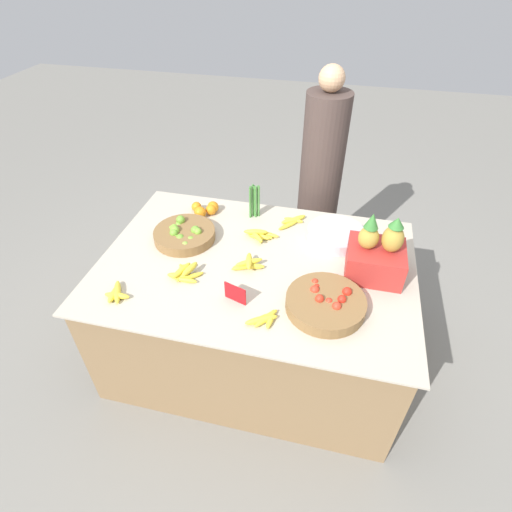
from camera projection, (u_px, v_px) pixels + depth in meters
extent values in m
plane|color=gray|center=(256.00, 348.00, 2.66)|extent=(12.00, 12.00, 0.00)
cube|color=olive|center=(256.00, 310.00, 2.43)|extent=(1.64, 1.14, 0.73)
cube|color=#BCB29E|center=(256.00, 264.00, 2.19)|extent=(1.71, 1.19, 0.01)
cylinder|color=olive|center=(185.00, 235.00, 2.34)|extent=(0.36, 0.36, 0.06)
sphere|color=#89BC42|center=(185.00, 245.00, 2.24)|extent=(0.04, 0.04, 0.04)
sphere|color=#7AB238|center=(183.00, 245.00, 2.26)|extent=(0.04, 0.04, 0.04)
sphere|color=#7AB238|center=(173.00, 230.00, 2.36)|extent=(0.05, 0.05, 0.05)
sphere|color=#7AB238|center=(191.00, 240.00, 2.28)|extent=(0.05, 0.05, 0.05)
sphere|color=#7AB238|center=(175.00, 230.00, 2.31)|extent=(0.05, 0.05, 0.05)
sphere|color=#7AB238|center=(174.00, 228.00, 2.32)|extent=(0.04, 0.04, 0.04)
sphere|color=#6BA333|center=(181.00, 220.00, 2.38)|extent=(0.05, 0.05, 0.05)
sphere|color=#7AB238|center=(176.00, 239.00, 2.30)|extent=(0.05, 0.05, 0.05)
sphere|color=#6BA333|center=(195.00, 230.00, 2.32)|extent=(0.05, 0.05, 0.05)
sphere|color=#6BA333|center=(180.00, 238.00, 2.29)|extent=(0.05, 0.05, 0.05)
sphere|color=#6BA333|center=(174.00, 233.00, 2.30)|extent=(0.05, 0.05, 0.05)
sphere|color=#7AB238|center=(174.00, 230.00, 2.34)|extent=(0.04, 0.04, 0.04)
sphere|color=#7AB238|center=(198.00, 232.00, 2.30)|extent=(0.04, 0.04, 0.04)
sphere|color=#6BA333|center=(179.00, 225.00, 2.39)|extent=(0.04, 0.04, 0.04)
cylinder|color=olive|center=(326.00, 303.00, 1.91)|extent=(0.38, 0.38, 0.06)
sphere|color=red|center=(315.00, 290.00, 1.94)|extent=(0.05, 0.05, 0.05)
sphere|color=red|center=(337.00, 306.00, 1.85)|extent=(0.04, 0.04, 0.04)
sphere|color=red|center=(317.00, 287.00, 1.97)|extent=(0.04, 0.04, 0.04)
sphere|color=red|center=(320.00, 299.00, 1.88)|extent=(0.04, 0.04, 0.04)
sphere|color=red|center=(347.00, 292.00, 1.92)|extent=(0.05, 0.05, 0.05)
sphere|color=red|center=(329.00, 302.00, 1.89)|extent=(0.04, 0.04, 0.04)
sphere|color=red|center=(315.00, 282.00, 1.99)|extent=(0.04, 0.04, 0.04)
sphere|color=red|center=(342.00, 299.00, 1.88)|extent=(0.04, 0.04, 0.04)
sphere|color=red|center=(322.00, 292.00, 1.96)|extent=(0.05, 0.05, 0.05)
sphere|color=red|center=(337.00, 319.00, 1.84)|extent=(0.05, 0.05, 0.05)
sphere|color=red|center=(329.00, 287.00, 2.00)|extent=(0.04, 0.04, 0.04)
sphere|color=orange|center=(197.00, 207.00, 2.57)|extent=(0.06, 0.06, 0.06)
sphere|color=orange|center=(211.00, 210.00, 2.54)|extent=(0.07, 0.07, 0.07)
sphere|color=orange|center=(213.00, 207.00, 2.56)|extent=(0.07, 0.07, 0.07)
sphere|color=orange|center=(200.00, 212.00, 2.51)|extent=(0.08, 0.08, 0.08)
cylinder|color=#B7B7BF|center=(336.00, 235.00, 2.34)|extent=(0.33, 0.33, 0.07)
cube|color=red|center=(235.00, 293.00, 1.94)|extent=(0.12, 0.04, 0.10)
cube|color=#B22D28|center=(375.00, 261.00, 2.08)|extent=(0.29, 0.26, 0.16)
ellipsoid|color=#B28E38|center=(369.00, 238.00, 1.99)|extent=(0.10, 0.10, 0.12)
cone|color=#387A33|center=(372.00, 221.00, 1.93)|extent=(0.07, 0.07, 0.08)
ellipsoid|color=#B28E38|center=(393.00, 239.00, 1.97)|extent=(0.11, 0.11, 0.14)
cone|color=#387A33|center=(397.00, 222.00, 1.90)|extent=(0.07, 0.07, 0.05)
cylinder|color=#4C8E42|center=(253.00, 200.00, 2.49)|extent=(0.01, 0.01, 0.22)
cylinder|color=#4C8E42|center=(255.00, 201.00, 2.48)|extent=(0.01, 0.01, 0.22)
cylinder|color=#428438|center=(250.00, 203.00, 2.46)|extent=(0.01, 0.01, 0.22)
cylinder|color=#4C8E42|center=(254.00, 201.00, 2.48)|extent=(0.01, 0.01, 0.22)
cylinder|color=#4C8E42|center=(259.00, 201.00, 2.48)|extent=(0.01, 0.01, 0.22)
cylinder|color=#428438|center=(251.00, 202.00, 2.48)|extent=(0.01, 0.01, 0.22)
cylinder|color=#428438|center=(256.00, 202.00, 2.47)|extent=(0.01, 0.01, 0.22)
cylinder|color=#4C8E42|center=(254.00, 201.00, 2.48)|extent=(0.01, 0.01, 0.22)
cylinder|color=#4C8E42|center=(258.00, 201.00, 2.48)|extent=(0.01, 0.01, 0.22)
ellipsoid|color=yellow|center=(251.00, 266.00, 2.14)|extent=(0.15, 0.06, 0.03)
ellipsoid|color=yellow|center=(247.00, 266.00, 2.15)|extent=(0.12, 0.05, 0.03)
ellipsoid|color=yellow|center=(244.00, 267.00, 2.14)|extent=(0.14, 0.09, 0.03)
ellipsoid|color=yellow|center=(243.00, 266.00, 2.14)|extent=(0.12, 0.08, 0.03)
ellipsoid|color=yellow|center=(249.00, 262.00, 2.13)|extent=(0.14, 0.11, 0.03)
ellipsoid|color=yellow|center=(249.00, 261.00, 2.13)|extent=(0.06, 0.14, 0.03)
ellipsoid|color=yellow|center=(185.00, 280.00, 2.06)|extent=(0.13, 0.03, 0.03)
ellipsoid|color=yellow|center=(181.00, 273.00, 2.10)|extent=(0.05, 0.14, 0.03)
ellipsoid|color=yellow|center=(179.00, 276.00, 2.08)|extent=(0.13, 0.04, 0.03)
ellipsoid|color=yellow|center=(191.00, 277.00, 2.08)|extent=(0.12, 0.11, 0.03)
ellipsoid|color=yellow|center=(184.00, 271.00, 2.12)|extent=(0.10, 0.11, 0.03)
ellipsoid|color=yellow|center=(181.00, 270.00, 2.08)|extent=(0.08, 0.14, 0.03)
ellipsoid|color=yellow|center=(190.00, 269.00, 2.08)|extent=(0.07, 0.13, 0.03)
ellipsoid|color=yellow|center=(117.00, 294.00, 1.98)|extent=(0.09, 0.14, 0.03)
ellipsoid|color=yellow|center=(117.00, 291.00, 1.99)|extent=(0.10, 0.15, 0.04)
ellipsoid|color=yellow|center=(117.00, 296.00, 1.97)|extent=(0.13, 0.04, 0.03)
ellipsoid|color=yellow|center=(114.00, 293.00, 1.98)|extent=(0.05, 0.13, 0.03)
ellipsoid|color=yellow|center=(257.00, 235.00, 2.36)|extent=(0.16, 0.07, 0.03)
ellipsoid|color=yellow|center=(265.00, 234.00, 2.37)|extent=(0.16, 0.05, 0.03)
ellipsoid|color=yellow|center=(261.00, 236.00, 2.35)|extent=(0.05, 0.13, 0.03)
ellipsoid|color=yellow|center=(260.00, 237.00, 2.35)|extent=(0.14, 0.04, 0.03)
ellipsoid|color=yellow|center=(256.00, 232.00, 2.34)|extent=(0.14, 0.06, 0.03)
ellipsoid|color=yellow|center=(257.00, 237.00, 2.31)|extent=(0.10, 0.10, 0.03)
ellipsoid|color=yellow|center=(288.00, 225.00, 2.44)|extent=(0.11, 0.12, 0.03)
ellipsoid|color=yellow|center=(294.00, 220.00, 2.49)|extent=(0.12, 0.04, 0.03)
ellipsoid|color=yellow|center=(291.00, 221.00, 2.47)|extent=(0.13, 0.09, 0.03)
ellipsoid|color=yellow|center=(297.00, 219.00, 2.49)|extent=(0.12, 0.12, 0.03)
ellipsoid|color=yellow|center=(261.00, 320.00, 1.85)|extent=(0.15, 0.11, 0.04)
ellipsoid|color=yellow|center=(263.00, 318.00, 1.86)|extent=(0.10, 0.10, 0.03)
ellipsoid|color=yellow|center=(271.00, 319.00, 1.86)|extent=(0.04, 0.12, 0.03)
ellipsoid|color=yellow|center=(266.00, 318.00, 1.86)|extent=(0.10, 0.14, 0.03)
cylinder|color=#473833|center=(319.00, 193.00, 2.85)|extent=(0.29, 0.29, 1.40)
sphere|color=tan|center=(332.00, 78.00, 2.35)|extent=(0.16, 0.16, 0.16)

